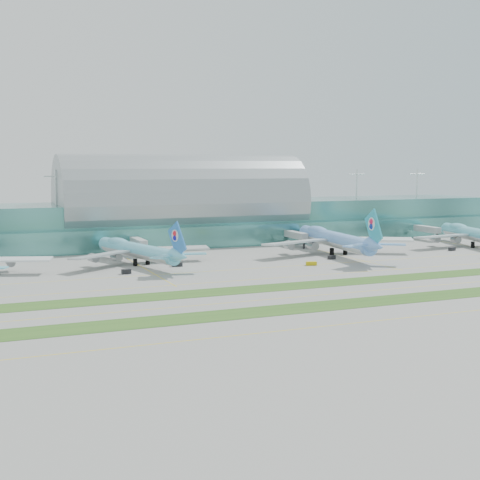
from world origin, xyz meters
name	(u,v)px	position (x,y,z in m)	size (l,w,h in m)	color
ground	(306,286)	(0.00, 0.00, 0.00)	(700.00, 700.00, 0.00)	gray
terminal	(183,214)	(0.01, 128.79, 14.23)	(340.00, 69.10, 36.00)	#3D7A75
grass_strip_near	(354,303)	(0.00, -28.00, 0.04)	(420.00, 12.00, 0.08)	#2D591E
grass_strip_far	(304,285)	(0.00, 2.00, 0.04)	(420.00, 12.00, 0.08)	#2D591E
taxiline_a	(398,319)	(0.00, -48.00, 0.01)	(420.00, 0.35, 0.01)	yellow
taxiline_b	(329,294)	(0.00, -14.00, 0.01)	(420.00, 0.35, 0.01)	yellow
taxiline_c	(281,278)	(0.00, 18.00, 0.01)	(420.00, 0.35, 0.01)	yellow
taxiline_d	(255,268)	(0.00, 40.00, 0.01)	(420.00, 0.35, 0.01)	yellow
airliner_b	(136,249)	(-38.14, 67.35, 5.73)	(57.53, 66.48, 18.58)	#67C7E2
airliner_c	(334,238)	(47.75, 64.45, 6.70)	(69.27, 78.98, 21.73)	#70A9F6
airliner_d	(475,234)	(121.38, 61.31, 6.15)	(61.88, 71.44, 19.93)	#64CADD
gse_c	(126,272)	(-47.08, 45.75, 0.83)	(3.19, 1.94, 1.67)	black
gse_d	(177,264)	(-25.48, 55.43, 0.77)	(3.95, 1.80, 1.53)	black
gse_e	(311,263)	(22.64, 38.54, 0.73)	(3.98, 1.74, 1.46)	#BFA90B
gse_f	(332,257)	(38.34, 50.23, 0.76)	(2.90, 1.82, 1.51)	black
gse_g	(452,249)	(101.87, 53.46, 0.77)	(3.26, 1.79, 1.54)	black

